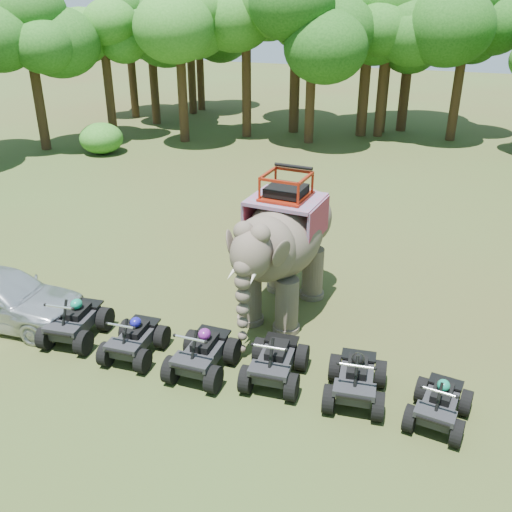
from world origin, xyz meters
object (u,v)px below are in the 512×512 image
object	(u,v)px
atv_4	(357,373)
elephant	(284,244)
atv_5	(440,399)
atv_2	(202,348)
atv_1	(134,334)
atv_0	(75,316)
parked_car	(0,296)
atv_3	(275,356)

from	to	relation	value
atv_4	elephant	bearing A→B (deg)	124.13
elephant	atv_5	xyz separation A→B (m)	(4.49, -3.39, -1.44)
atv_2	atv_4	xyz separation A→B (m)	(3.61, 0.26, -0.01)
atv_4	atv_1	bearing A→B (deg)	176.40
atv_0	atv_5	bearing A→B (deg)	-6.20
atv_2	atv_0	bearing A→B (deg)	177.08
parked_car	atv_2	bearing A→B (deg)	-95.85
atv_2	atv_4	size ratio (longest dim) A/B	1.02
atv_0	atv_3	world-z (taller)	atv_3
parked_car	atv_5	distance (m)	11.53
atv_0	atv_2	bearing A→B (deg)	-8.51
atv_0	atv_4	distance (m)	7.31
atv_1	atv_3	bearing A→B (deg)	1.37
elephant	atv_4	world-z (taller)	elephant
atv_5	atv_0	bearing A→B (deg)	-172.63
parked_car	atv_0	xyz separation A→B (m)	(2.41, -0.06, -0.12)
elephant	atv_3	size ratio (longest dim) A/B	2.70
atv_0	atv_3	bearing A→B (deg)	-4.51
atv_5	atv_1	bearing A→B (deg)	-171.55
atv_1	atv_3	size ratio (longest dim) A/B	0.93
elephant	atv_4	size ratio (longest dim) A/B	2.72
elephant	atv_4	bearing A→B (deg)	-44.74
atv_1	atv_2	size ratio (longest dim) A/B	0.92
parked_car	atv_5	bearing A→B (deg)	-94.32
atv_0	atv_1	world-z (taller)	atv_0
atv_3	atv_1	bearing A→B (deg)	-179.76
atv_3	atv_4	bearing A→B (deg)	-4.60
elephant	atv_1	world-z (taller)	elephant
atv_3	atv_5	bearing A→B (deg)	-7.00
atv_1	atv_5	size ratio (longest dim) A/B	1.04
atv_1	atv_5	world-z (taller)	atv_1
elephant	atv_1	bearing A→B (deg)	-123.97
atv_0	elephant	bearing A→B (deg)	29.77
atv_5	atv_4	bearing A→B (deg)	-177.63
atv_2	atv_4	bearing A→B (deg)	4.23
parked_car	atv_5	xyz separation A→B (m)	(11.52, -0.19, -0.19)
atv_0	atv_1	distance (m)	1.84
atv_4	atv_5	bearing A→B (deg)	-11.69
parked_car	atv_2	world-z (taller)	parked_car
elephant	parked_car	world-z (taller)	elephant
atv_0	atv_4	world-z (taller)	atv_0
parked_car	atv_0	bearing A→B (deg)	-94.89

